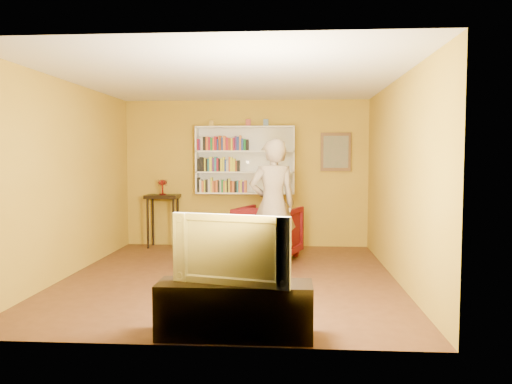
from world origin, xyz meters
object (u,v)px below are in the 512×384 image
(armchair, at_px, (268,232))
(ruby_lustre, at_px, (163,184))
(tv_cabinet, at_px, (235,310))
(television, at_px, (235,248))
(console_table, at_px, (163,204))
(bookshelf, at_px, (245,160))
(person, at_px, (273,205))

(armchair, bearing_deg, ruby_lustre, -7.26)
(tv_cabinet, bearing_deg, television, 0.00)
(console_table, bearing_deg, armchair, -25.68)
(ruby_lustre, xyz_separation_m, tv_cabinet, (1.83, -4.50, -0.91))
(bookshelf, relative_size, tv_cabinet, 1.26)
(tv_cabinet, distance_m, television, 0.57)
(ruby_lustre, bearing_deg, console_table, 126.87)
(tv_cabinet, xyz_separation_m, television, (0.00, 0.00, 0.57))
(armchair, height_order, tv_cabinet, armchair)
(tv_cabinet, bearing_deg, console_table, 112.11)
(tv_cabinet, height_order, television, television)
(armchair, distance_m, person, 0.94)
(bookshelf, xyz_separation_m, armchair, (0.47, -1.11, -1.16))
(console_table, height_order, ruby_lustre, ruby_lustre)
(ruby_lustre, height_order, tv_cabinet, ruby_lustre)
(tv_cabinet, relative_size, television, 1.28)
(bookshelf, height_order, tv_cabinet, bookshelf)
(console_table, distance_m, tv_cabinet, 4.89)
(ruby_lustre, height_order, armchair, ruby_lustre)
(ruby_lustre, xyz_separation_m, armchair, (1.98, -0.95, -0.73))
(bookshelf, bearing_deg, tv_cabinet, -86.11)
(tv_cabinet, bearing_deg, person, 84.83)
(bookshelf, xyz_separation_m, person, (0.57, -1.88, -0.64))
(console_table, distance_m, television, 4.86)
(person, height_order, tv_cabinet, person)
(tv_cabinet, bearing_deg, bookshelf, 93.89)
(person, bearing_deg, armchair, -98.58)
(ruby_lustre, bearing_deg, tv_cabinet, -67.89)
(ruby_lustre, relative_size, tv_cabinet, 0.19)
(console_table, bearing_deg, television, -67.89)
(bookshelf, bearing_deg, ruby_lustre, -173.97)
(bookshelf, distance_m, console_table, 1.71)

